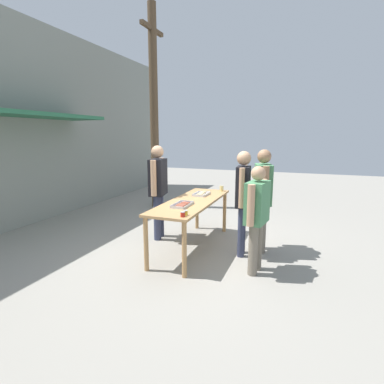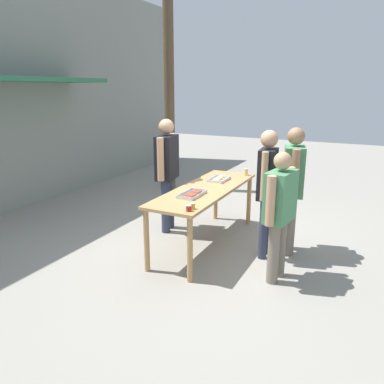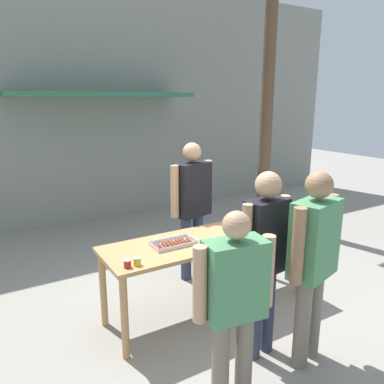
% 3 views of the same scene
% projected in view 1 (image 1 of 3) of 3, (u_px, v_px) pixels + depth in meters
% --- Properties ---
extents(ground_plane, '(24.00, 24.00, 0.00)m').
position_uv_depth(ground_plane, '(192.00, 248.00, 5.39)').
color(ground_plane, gray).
extents(building_facade_back, '(12.00, 1.11, 4.50)m').
position_uv_depth(building_facade_back, '(17.00, 123.00, 6.36)').
color(building_facade_back, gray).
rests_on(building_facade_back, ground).
extents(serving_table, '(2.34, 0.74, 0.87)m').
position_uv_depth(serving_table, '(192.00, 206.00, 5.25)').
color(serving_table, tan).
rests_on(serving_table, ground).
extents(food_tray_sausages, '(0.45, 0.24, 0.04)m').
position_uv_depth(food_tray_sausages, '(182.00, 205.00, 4.82)').
color(food_tray_sausages, silver).
rests_on(food_tray_sausages, serving_table).
extents(food_tray_buns, '(0.39, 0.25, 0.06)m').
position_uv_depth(food_tray_buns, '(201.00, 194.00, 5.68)').
color(food_tray_buns, silver).
rests_on(food_tray_buns, serving_table).
extents(condiment_jar_mustard, '(0.07, 0.07, 0.07)m').
position_uv_depth(condiment_jar_mustard, '(183.00, 214.00, 4.18)').
color(condiment_jar_mustard, '#B22319').
rests_on(condiment_jar_mustard, serving_table).
extents(condiment_jar_ketchup, '(0.07, 0.07, 0.07)m').
position_uv_depth(condiment_jar_ketchup, '(185.00, 213.00, 4.26)').
color(condiment_jar_ketchup, gold).
rests_on(condiment_jar_ketchup, serving_table).
extents(beer_cup, '(0.08, 0.08, 0.11)m').
position_uv_depth(beer_cup, '(222.00, 188.00, 6.08)').
color(beer_cup, '#DBC67A').
rests_on(beer_cup, serving_table).
extents(person_server_behind_table, '(0.66, 0.34, 1.80)m').
position_uv_depth(person_server_behind_table, '(158.00, 184.00, 5.71)').
color(person_server_behind_table, '#333851').
rests_on(person_server_behind_table, ground).
extents(person_customer_holding_hotdog, '(0.65, 0.32, 1.57)m').
position_uv_depth(person_customer_holding_hotdog, '(257.00, 211.00, 4.27)').
color(person_customer_holding_hotdog, '#756B5B').
rests_on(person_customer_holding_hotdog, ground).
extents(person_customer_with_cup, '(0.65, 0.37, 1.76)m').
position_uv_depth(person_customer_with_cup, '(263.00, 192.00, 5.06)').
color(person_customer_with_cup, '#756B5B').
rests_on(person_customer_with_cup, ground).
extents(person_customer_waiting_in_line, '(0.55, 0.25, 1.74)m').
position_uv_depth(person_customer_waiting_in_line, '(243.00, 194.00, 4.88)').
color(person_customer_waiting_in_line, '#333851').
rests_on(person_customer_waiting_in_line, ground).
extents(utility_pole, '(1.10, 0.23, 5.31)m').
position_uv_depth(utility_pole, '(154.00, 107.00, 8.03)').
color(utility_pole, brown).
rests_on(utility_pole, ground).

